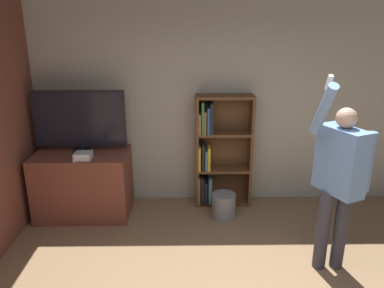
{
  "coord_description": "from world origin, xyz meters",
  "views": [
    {
      "loc": [
        -0.44,
        -2.18,
        2.44
      ],
      "look_at": [
        -0.39,
        1.65,
        1.17
      ],
      "focal_mm": 35.0,
      "sensor_mm": 36.0,
      "label": 1
    }
  ],
  "objects": [
    {
      "name": "bookshelf",
      "position": [
        -0.03,
        2.56,
        0.74
      ],
      "size": [
        0.75,
        0.28,
        1.52
      ],
      "color": "brown",
      "rests_on": "ground_plane"
    },
    {
      "name": "waste_bin",
      "position": [
        0.03,
        2.14,
        0.16
      ],
      "size": [
        0.31,
        0.31,
        0.33
      ],
      "color": "gray",
      "rests_on": "ground_plane"
    },
    {
      "name": "person",
      "position": [
        1.01,
        1.1,
        1.03
      ],
      "size": [
        0.62,
        0.59,
        2.01
      ],
      "rotation": [
        0.0,
        0.0,
        -1.14
      ],
      "color": "#383842",
      "rests_on": "ground_plane"
    },
    {
      "name": "television",
      "position": [
        -1.79,
        2.38,
        1.25
      ],
      "size": [
        1.15,
        0.22,
        0.78
      ],
      "color": "black",
      "rests_on": "tv_ledge"
    },
    {
      "name": "remote_loose",
      "position": [
        -1.77,
        2.03,
        0.85
      ],
      "size": [
        0.05,
        0.14,
        0.02
      ],
      "color": "white",
      "rests_on": "tv_ledge"
    },
    {
      "name": "game_console",
      "position": [
        -1.7,
        2.08,
        0.88
      ],
      "size": [
        0.2,
        0.19,
        0.08
      ],
      "color": "white",
      "rests_on": "tv_ledge"
    },
    {
      "name": "wall_back",
      "position": [
        0.0,
        2.74,
        1.35
      ],
      "size": [
        6.91,
        0.06,
        2.7
      ],
      "color": "#B2AD9E",
      "rests_on": "ground_plane"
    },
    {
      "name": "tv_ledge",
      "position": [
        -1.79,
        2.29,
        0.42
      ],
      "size": [
        1.17,
        0.71,
        0.84
      ],
      "color": "brown",
      "rests_on": "ground_plane"
    }
  ]
}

